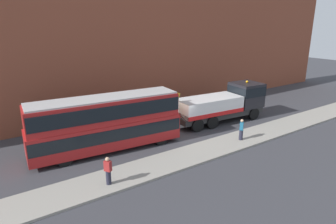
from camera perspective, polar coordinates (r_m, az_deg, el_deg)
The scene contains 7 objects.
ground_plane at distance 25.34m, azimuth 1.57°, elevation -4.12°, with size 120.00×120.00×0.00m, color #38383D.
near_kerb at distance 22.32m, azimuth 7.93°, elevation -7.17°, with size 60.00×2.80×0.15m, color gray.
building_facade at distance 29.85m, azimuth -6.83°, elevation 14.91°, with size 60.00×1.50×16.00m.
recovery_tow_truck at distance 28.36m, azimuth 10.75°, elevation 1.67°, with size 10.23×3.39×3.67m.
double_decker_bus at distance 21.89m, azimuth -11.79°, elevation -1.80°, with size 11.18×3.47×4.06m.
pedestrian_onlooker at distance 17.61m, azimuth -11.47°, elevation -11.10°, with size 0.43×0.48×1.71m.
pedestrian_bystander at distance 24.05m, azimuth 13.96°, elevation -3.35°, with size 0.48×0.44×1.71m.
Camera 1 is at (-13.85, -19.10, 9.27)m, focal length 31.62 mm.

